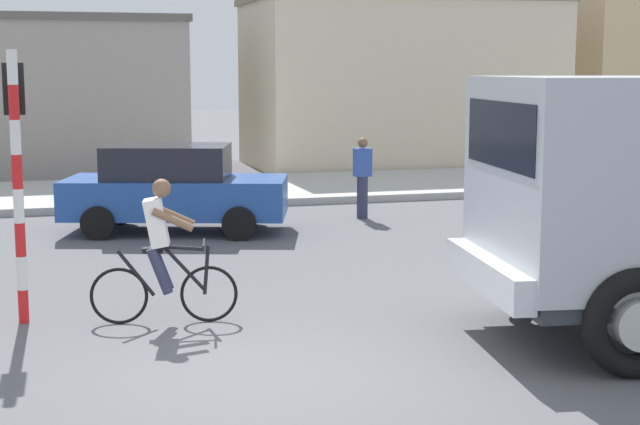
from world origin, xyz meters
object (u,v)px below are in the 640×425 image
cyclist (162,251)px  traffic_light_pole (16,148)px  pedestrian_near_kerb (362,176)px  car_red_near (174,188)px

cyclist → traffic_light_pole: traffic_light_pole is taller
pedestrian_near_kerb → car_red_near: bearing=-171.4°
cyclist → car_red_near: bearing=81.5°
cyclist → traffic_light_pole: bearing=161.0°
cyclist → pedestrian_near_kerb: bearing=55.5°
traffic_light_pole → car_red_near: (2.54, 5.80, -1.25)m
traffic_light_pole → pedestrian_near_kerb: 9.10m
cyclist → car_red_near: 6.42m
traffic_light_pole → car_red_near: size_ratio=0.74×
car_red_near → pedestrian_near_kerb: size_ratio=2.67×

